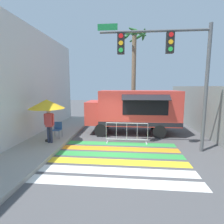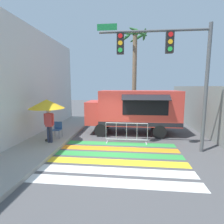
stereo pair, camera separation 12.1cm
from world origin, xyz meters
The scene contains 12 objects.
ground_plane centered at (0.00, 0.00, 0.00)m, with size 60.00×60.00×0.00m, color #4C4C4F.
sidewalk_left centered at (-4.69, 0.00, 0.08)m, with size 4.40×16.00×0.17m.
building_left_facade centered at (-4.86, 0.00, 3.21)m, with size 0.25×16.00×6.41m.
concrete_wall_right centered at (5.51, 3.00, 1.52)m, with size 0.20×16.00×3.05m.
crosswalk_painted centered at (0.00, -1.08, 0.00)m, with size 6.40×4.36×0.01m.
food_truck centered at (0.98, 3.12, 1.62)m, with size 5.81×2.69×2.76m.
traffic_signal_pole centered at (2.55, 0.11, 4.22)m, with size 4.98×0.29×5.81m.
patio_umbrella centered at (-3.45, 0.46, 2.13)m, with size 1.81×1.81×2.20m.
folding_chair centered at (-3.25, 1.19, 0.69)m, with size 0.46×0.46×0.87m.
vendor_person centered at (-3.23, 0.20, 1.20)m, with size 0.53×0.24×1.79m.
barricade_front centered at (0.68, 1.01, 0.56)m, with size 2.25×0.44×1.11m.
palm_tree centered at (1.18, 7.41, 5.16)m, with size 2.28×2.31×7.82m.
Camera 2 is at (0.85, -8.11, 3.03)m, focal length 28.00 mm.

